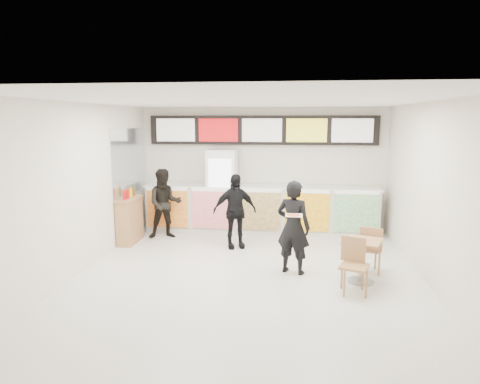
% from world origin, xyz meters
% --- Properties ---
extents(floor, '(7.00, 7.00, 0.00)m').
position_xyz_m(floor, '(0.00, 0.00, 0.00)').
color(floor, beige).
rests_on(floor, ground).
extents(ceiling, '(7.00, 7.00, 0.00)m').
position_xyz_m(ceiling, '(0.00, 0.00, 3.00)').
color(ceiling, white).
rests_on(ceiling, wall_back).
extents(wall_back, '(6.00, 0.00, 6.00)m').
position_xyz_m(wall_back, '(0.00, 3.50, 1.50)').
color(wall_back, silver).
rests_on(wall_back, floor).
extents(wall_left, '(0.00, 7.00, 7.00)m').
position_xyz_m(wall_left, '(-3.00, 0.00, 1.50)').
color(wall_left, silver).
rests_on(wall_left, floor).
extents(wall_right, '(0.00, 7.00, 7.00)m').
position_xyz_m(wall_right, '(3.00, 0.00, 1.50)').
color(wall_right, silver).
rests_on(wall_right, floor).
extents(service_counter, '(5.56, 0.77, 1.14)m').
position_xyz_m(service_counter, '(0.00, 3.09, 0.57)').
color(service_counter, silver).
rests_on(service_counter, floor).
extents(menu_board, '(5.50, 0.14, 0.70)m').
position_xyz_m(menu_board, '(0.00, 3.41, 2.45)').
color(menu_board, black).
rests_on(menu_board, wall_back).
extents(drinks_fridge, '(0.70, 0.67, 2.00)m').
position_xyz_m(drinks_fridge, '(-0.93, 3.11, 1.00)').
color(drinks_fridge, white).
rests_on(drinks_fridge, floor).
extents(mirror_panel, '(0.01, 2.00, 1.50)m').
position_xyz_m(mirror_panel, '(-2.99, 2.45, 1.75)').
color(mirror_panel, '#B2B7BF').
rests_on(mirror_panel, wall_left).
extents(customer_main, '(0.71, 0.59, 1.67)m').
position_xyz_m(customer_main, '(0.76, 0.38, 0.83)').
color(customer_main, black).
rests_on(customer_main, floor).
extents(customer_left, '(0.93, 0.82, 1.60)m').
position_xyz_m(customer_left, '(-2.15, 2.36, 0.80)').
color(customer_left, black).
rests_on(customer_left, floor).
extents(customer_mid, '(1.01, 0.69, 1.59)m').
position_xyz_m(customer_mid, '(-0.46, 1.78, 0.79)').
color(customer_mid, black).
rests_on(customer_mid, floor).
extents(pizza_slice, '(0.36, 0.36, 0.02)m').
position_xyz_m(pizza_slice, '(0.76, -0.07, 1.16)').
color(pizza_slice, beige).
rests_on(pizza_slice, customer_main).
extents(cafe_table, '(0.92, 1.53, 0.87)m').
position_xyz_m(cafe_table, '(1.91, 0.06, 0.51)').
color(cafe_table, '#A27A4A').
rests_on(cafe_table, floor).
extents(condiment_ledge, '(0.36, 0.90, 1.19)m').
position_xyz_m(condiment_ledge, '(-2.82, 1.90, 0.51)').
color(condiment_ledge, '#A27A4A').
rests_on(condiment_ledge, floor).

